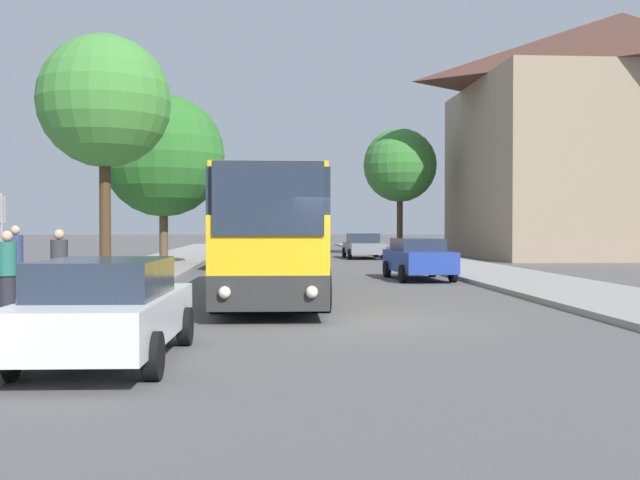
{
  "coord_description": "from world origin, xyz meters",
  "views": [
    {
      "loc": [
        -1.77,
        -15.11,
        1.95
      ],
      "look_at": [
        0.07,
        11.05,
        1.45
      ],
      "focal_mm": 42.0,
      "sensor_mm": 36.0,
      "label": 1
    }
  ],
  "objects_px": {
    "parked_car_right_far": "(363,245)",
    "bus_front": "(272,234)",
    "bus_stop_sign": "(2,237)",
    "pedestrian_waiting_far": "(59,269)",
    "pedestrian_walking_back": "(7,273)",
    "tree_right_near": "(400,166)",
    "bus_middle": "(266,229)",
    "tree_left_far": "(163,156)",
    "bus_rear": "(267,229)",
    "parked_car_left_curb": "(107,308)",
    "pedestrian_waiting_near": "(16,262)",
    "tree_left_near": "(105,102)",
    "parked_car_right_near": "(418,258)"
  },
  "relations": [
    {
      "from": "bus_front",
      "to": "parked_car_right_near",
      "type": "xyz_separation_m",
      "value": [
        5.31,
        6.57,
        -0.94
      ]
    },
    {
      "from": "tree_left_near",
      "to": "bus_front",
      "type": "bearing_deg",
      "value": -49.79
    },
    {
      "from": "parked_car_left_curb",
      "to": "parked_car_right_far",
      "type": "bearing_deg",
      "value": 78.5
    },
    {
      "from": "bus_stop_sign",
      "to": "pedestrian_walking_back",
      "type": "xyz_separation_m",
      "value": [
        0.68,
        -1.65,
        -0.7
      ]
    },
    {
      "from": "bus_front",
      "to": "parked_car_left_curb",
      "type": "xyz_separation_m",
      "value": [
        -2.42,
        -9.19,
        -0.96
      ]
    },
    {
      "from": "pedestrian_waiting_near",
      "to": "tree_left_near",
      "type": "height_order",
      "value": "tree_left_near"
    },
    {
      "from": "tree_right_near",
      "to": "pedestrian_waiting_near",
      "type": "bearing_deg",
      "value": -115.88
    },
    {
      "from": "bus_front",
      "to": "parked_car_right_far",
      "type": "distance_m",
      "value": 24.69
    },
    {
      "from": "bus_front",
      "to": "pedestrian_walking_back",
      "type": "xyz_separation_m",
      "value": [
        -5.26,
        -4.88,
        -0.72
      ]
    },
    {
      "from": "bus_middle",
      "to": "tree_left_far",
      "type": "xyz_separation_m",
      "value": [
        -4.79,
        0.27,
        3.43
      ]
    },
    {
      "from": "parked_car_right_near",
      "to": "pedestrian_waiting_far",
      "type": "xyz_separation_m",
      "value": [
        -9.85,
        -10.35,
        0.23
      ]
    },
    {
      "from": "bus_middle",
      "to": "tree_left_far",
      "type": "relative_size",
      "value": 1.38
    },
    {
      "from": "tree_right_near",
      "to": "pedestrian_waiting_far",
      "type": "bearing_deg",
      "value": -111.68
    },
    {
      "from": "parked_car_right_far",
      "to": "bus_stop_sign",
      "type": "height_order",
      "value": "bus_stop_sign"
    },
    {
      "from": "parked_car_left_curb",
      "to": "pedestrian_waiting_far",
      "type": "height_order",
      "value": "pedestrian_waiting_far"
    },
    {
      "from": "pedestrian_walking_back",
      "to": "parked_car_right_far",
      "type": "bearing_deg",
      "value": -120.74
    },
    {
      "from": "bus_middle",
      "to": "tree_right_near",
      "type": "xyz_separation_m",
      "value": [
        8.95,
        14.46,
        4.19
      ]
    },
    {
      "from": "pedestrian_waiting_near",
      "to": "bus_rear",
      "type": "bearing_deg",
      "value": -62.85
    },
    {
      "from": "bus_stop_sign",
      "to": "pedestrian_waiting_far",
      "type": "distance_m",
      "value": 1.65
    },
    {
      "from": "parked_car_right_near",
      "to": "pedestrian_walking_back",
      "type": "relative_size",
      "value": 2.57
    },
    {
      "from": "bus_middle",
      "to": "parked_car_left_curb",
      "type": "distance_m",
      "value": 24.52
    },
    {
      "from": "parked_car_right_far",
      "to": "pedestrian_walking_back",
      "type": "bearing_deg",
      "value": 69.08
    },
    {
      "from": "bus_rear",
      "to": "parked_car_left_curb",
      "type": "relative_size",
      "value": 2.4
    },
    {
      "from": "bus_rear",
      "to": "parked_car_right_near",
      "type": "distance_m",
      "value": 22.81
    },
    {
      "from": "pedestrian_waiting_near",
      "to": "pedestrian_walking_back",
      "type": "xyz_separation_m",
      "value": [
        1.01,
        -3.58,
        -0.06
      ]
    },
    {
      "from": "parked_car_left_curb",
      "to": "parked_car_right_far",
      "type": "xyz_separation_m",
      "value": [
        7.97,
        33.23,
        0.01
      ]
    },
    {
      "from": "parked_car_right_near",
      "to": "pedestrian_walking_back",
      "type": "xyz_separation_m",
      "value": [
        -10.56,
        -11.44,
        0.22
      ]
    },
    {
      "from": "bus_stop_sign",
      "to": "pedestrian_waiting_far",
      "type": "xyz_separation_m",
      "value": [
        1.39,
        -0.57,
        -0.69
      ]
    },
    {
      "from": "parked_car_left_curb",
      "to": "bus_stop_sign",
      "type": "distance_m",
      "value": 6.99
    },
    {
      "from": "pedestrian_walking_back",
      "to": "tree_left_near",
      "type": "relative_size",
      "value": 0.2
    },
    {
      "from": "pedestrian_waiting_far",
      "to": "parked_car_right_far",
      "type": "bearing_deg",
      "value": -167.4
    },
    {
      "from": "pedestrian_walking_back",
      "to": "tree_right_near",
      "type": "bearing_deg",
      "value": -122.33
    },
    {
      "from": "bus_middle",
      "to": "bus_rear",
      "type": "height_order",
      "value": "bus_middle"
    },
    {
      "from": "pedestrian_waiting_far",
      "to": "pedestrian_waiting_near",
      "type": "bearing_deg",
      "value": -112.73
    },
    {
      "from": "bus_middle",
      "to": "parked_car_left_curb",
      "type": "relative_size",
      "value": 2.42
    },
    {
      "from": "tree_right_near",
      "to": "bus_front",
      "type": "bearing_deg",
      "value": -106.43
    },
    {
      "from": "parked_car_right_far",
      "to": "bus_rear",
      "type": "bearing_deg",
      "value": -39.74
    },
    {
      "from": "tree_left_near",
      "to": "pedestrian_waiting_near",
      "type": "bearing_deg",
      "value": -92.82
    },
    {
      "from": "bus_stop_sign",
      "to": "tree_left_near",
      "type": "distance_m",
      "value": 11.16
    },
    {
      "from": "parked_car_right_far",
      "to": "pedestrian_walking_back",
      "type": "distance_m",
      "value": 30.87
    },
    {
      "from": "parked_car_right_far",
      "to": "tree_right_near",
      "type": "distance_m",
      "value": 8.31
    },
    {
      "from": "pedestrian_waiting_far",
      "to": "bus_stop_sign",
      "type": "bearing_deg",
      "value": -79.63
    },
    {
      "from": "bus_middle",
      "to": "bus_stop_sign",
      "type": "distance_m",
      "value": 19.31
    },
    {
      "from": "parked_car_right_far",
      "to": "bus_front",
      "type": "bearing_deg",
      "value": 76.58
    },
    {
      "from": "tree_left_near",
      "to": "parked_car_right_near",
      "type": "bearing_deg",
      "value": -1.9
    },
    {
      "from": "bus_front",
      "to": "parked_car_right_far",
      "type": "height_order",
      "value": "bus_front"
    },
    {
      "from": "bus_rear",
      "to": "pedestrian_waiting_far",
      "type": "relative_size",
      "value": 6.32
    },
    {
      "from": "bus_rear",
      "to": "pedestrian_waiting_far",
      "type": "xyz_separation_m",
      "value": [
        -4.42,
        -32.48,
        -0.72
      ]
    },
    {
      "from": "parked_car_right_far",
      "to": "pedestrian_waiting_near",
      "type": "relative_size",
      "value": 2.59
    },
    {
      "from": "bus_front",
      "to": "parked_car_right_near",
      "type": "distance_m",
      "value": 8.5
    }
  ]
}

